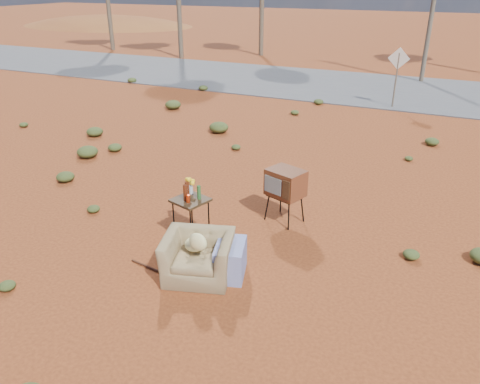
% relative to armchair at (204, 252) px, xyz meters
% --- Properties ---
extents(ground, '(140.00, 140.00, 0.00)m').
position_rel_armchair_xyz_m(ground, '(-0.36, 0.54, -0.45)').
color(ground, '#92421D').
rests_on(ground, ground).
extents(highway, '(140.00, 7.00, 0.04)m').
position_rel_armchair_xyz_m(highway, '(-0.36, 15.54, -0.43)').
color(highway, '#565659').
rests_on(highway, ground).
extents(dirt_mound, '(26.00, 18.00, 2.00)m').
position_rel_armchair_xyz_m(dirt_mound, '(-30.36, 34.54, -0.45)').
color(dirt_mound, brown).
rests_on(dirt_mound, ground).
extents(armchair, '(1.41, 1.16, 0.96)m').
position_rel_armchair_xyz_m(armchair, '(0.00, 0.00, 0.00)').
color(armchair, olive).
rests_on(armchair, ground).
extents(tv_unit, '(0.82, 0.74, 1.09)m').
position_rel_armchair_xyz_m(tv_unit, '(0.53, 2.33, 0.36)').
color(tv_unit, black).
rests_on(tv_unit, ground).
extents(side_table, '(0.70, 0.70, 1.13)m').
position_rel_armchair_xyz_m(side_table, '(-0.81, 0.99, 0.39)').
color(side_table, '#372614').
rests_on(side_table, ground).
extents(rusty_bar, '(1.41, 0.23, 0.04)m').
position_rel_armchair_xyz_m(rusty_bar, '(-0.63, -0.26, -0.43)').
color(rusty_bar, '#471E12').
rests_on(rusty_bar, ground).
extents(road_sign, '(0.78, 0.06, 2.19)m').
position_rel_armchair_xyz_m(road_sign, '(1.14, 12.54, 1.05)').
color(road_sign, brown).
rests_on(road_sign, ground).
extents(scrub_patch, '(17.49, 8.07, 0.33)m').
position_rel_armchair_xyz_m(scrub_patch, '(-1.19, 4.94, -0.31)').
color(scrub_patch, '#404F22').
rests_on(scrub_patch, ground).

